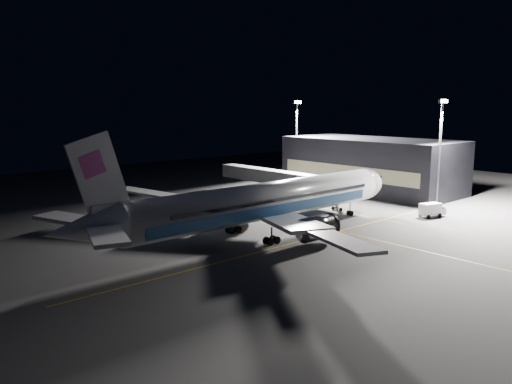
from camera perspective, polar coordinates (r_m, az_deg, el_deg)
The scene contains 14 objects.
ground at distance 76.34m, azimuth 1.20°, elevation -4.91°, with size 200.00×200.00×0.00m, color #4C4C4F.
guide_line_main at distance 83.28m, azimuth 6.25°, elevation -3.71°, with size 0.25×80.00×0.01m, color gold.
guide_line_cross at distance 72.22m, azimuth 4.47°, elevation -5.80°, with size 70.00×0.25×0.01m, color gold.
guide_line_side at distance 98.53m, azimuth 6.61°, elevation -1.60°, with size 0.25×40.00×0.01m, color gold.
airliner at distance 74.48m, azimuth 0.61°, elevation -1.21°, with size 61.48×54.22×16.64m.
terminal at distance 118.68m, azimuth 12.95°, elevation 3.08°, with size 18.12×40.00×12.00m.
jet_bridge at distance 103.18m, azimuth 3.32°, elevation 1.54°, with size 3.60×34.40×6.30m.
floodlight_mast_north at distance 124.92m, azimuth 4.67°, elevation 6.56°, with size 2.40×0.68×20.70m.
floodlight_mast_south at distance 102.56m, azimuth 20.30°, elevation 5.28°, with size 2.40×0.67×20.70m.
service_truck at distance 93.45m, azimuth 19.49°, elevation -1.90°, with size 5.20×3.20×2.49m.
baggage_tug at distance 84.89m, azimuth -11.51°, elevation -3.05°, with size 2.91×2.68×1.71m.
safety_cone_a at distance 81.48m, azimuth -8.47°, elevation -3.85°, with size 0.41×0.41×0.62m, color #E15B09.
safety_cone_b at distance 78.41m, azimuth -1.42°, elevation -4.27°, with size 0.43×0.43×0.64m, color #E15B09.
safety_cone_c at distance 76.48m, azimuth -6.69°, elevation -4.70°, with size 0.43×0.43×0.65m, color #E15B09.
Camera 1 is at (-50.38, -53.97, 19.42)m, focal length 35.00 mm.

